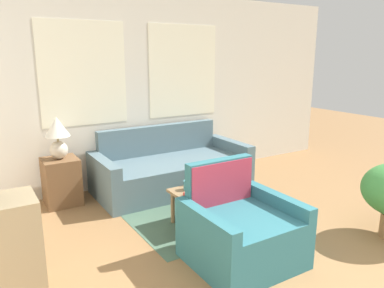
# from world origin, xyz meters

# --- Properties ---
(wall_back) EXTENTS (6.81, 0.06, 2.60)m
(wall_back) POSITION_xyz_m (-0.00, 3.89, 1.31)
(wall_back) COLOR silver
(wall_back) RESTS_ON ground_plane
(rug) EXTENTS (1.71, 2.09, 0.01)m
(rug) POSITION_xyz_m (0.07, 2.77, 0.00)
(rug) COLOR #476651
(rug) RESTS_ON ground_plane
(couch) EXTENTS (2.07, 0.95, 0.81)m
(couch) POSITION_xyz_m (0.16, 3.40, 0.25)
(couch) COLOR slate
(couch) RESTS_ON ground_plane
(armchair) EXTENTS (0.89, 0.83, 0.86)m
(armchair) POSITION_xyz_m (-0.21, 1.45, 0.27)
(armchair) COLOR #2D6B75
(armchair) RESTS_ON ground_plane
(side_table) EXTENTS (0.41, 0.41, 0.57)m
(side_table) POSITION_xyz_m (-1.25, 3.58, 0.29)
(side_table) COLOR brown
(side_table) RESTS_ON ground_plane
(table_lamp) EXTENTS (0.29, 0.29, 0.51)m
(table_lamp) POSITION_xyz_m (-1.25, 3.58, 0.87)
(table_lamp) COLOR beige
(table_lamp) RESTS_ON side_table
(coffee_table) EXTENTS (0.95, 0.49, 0.39)m
(coffee_table) POSITION_xyz_m (0.07, 2.21, 0.34)
(coffee_table) COLOR #8E704C
(coffee_table) RESTS_ON ground_plane
(laptop) EXTENTS (0.34, 0.30, 0.25)m
(laptop) POSITION_xyz_m (0.14, 2.28, 0.44)
(laptop) COLOR #B7B7BC
(laptop) RESTS_ON coffee_table
(cup_navy) EXTENTS (0.07, 0.07, 0.08)m
(cup_navy) POSITION_xyz_m (-0.11, 2.22, 0.42)
(cup_navy) COLOR #191E4C
(cup_navy) RESTS_ON coffee_table
(cup_yellow) EXTENTS (0.10, 0.10, 0.10)m
(cup_yellow) POSITION_xyz_m (-0.21, 2.32, 0.44)
(cup_yellow) COLOR teal
(cup_yellow) RESTS_ON coffee_table
(cup_white) EXTENTS (0.08, 0.08, 0.08)m
(cup_white) POSITION_xyz_m (0.46, 2.28, 0.42)
(cup_white) COLOR #B23D38
(cup_white) RESTS_ON coffee_table
(book_red) EXTENTS (0.22, 0.19, 0.04)m
(book_red) POSITION_xyz_m (-0.24, 2.15, 0.40)
(book_red) COLOR #B23D38
(book_red) RESTS_ON coffee_table
(tv_remote) EXTENTS (0.06, 0.15, 0.02)m
(tv_remote) POSITION_xyz_m (0.40, 2.09, 0.40)
(tv_remote) COLOR black
(tv_remote) RESTS_ON coffee_table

